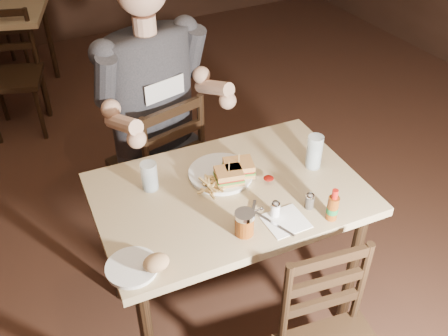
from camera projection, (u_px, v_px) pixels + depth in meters
name	position (u px, v px, depth m)	size (l,w,h in m)	color
room_shell	(239.00, 15.00, 1.87)	(7.00, 7.00, 7.00)	black
main_table	(229.00, 207.00, 2.09)	(1.13, 0.78, 0.77)	tan
chair_far	(157.00, 164.00, 2.72)	(0.41, 0.45, 0.89)	black
bg_chair_near	(12.00, 78.00, 3.56)	(0.40, 0.44, 0.86)	black
diner	(155.00, 79.00, 2.36)	(0.60, 0.47, 1.04)	#363339
dinner_plate	(221.00, 174.00, 2.11)	(0.27, 0.27, 0.02)	white
sandwich_left	(229.00, 173.00, 2.03)	(0.11, 0.09, 0.10)	#DF9F55
sandwich_right	(239.00, 164.00, 2.07)	(0.12, 0.10, 0.10)	#DF9F55
fries_pile	(219.00, 182.00, 2.03)	(0.22, 0.16, 0.04)	#F3C86F
ketchup_dollop	(269.00, 178.00, 2.07)	(0.04, 0.04, 0.01)	maroon
glass_left	(149.00, 176.00, 2.01)	(0.07, 0.07, 0.12)	silver
glass_right	(314.00, 152.00, 2.12)	(0.07, 0.07, 0.15)	silver
hot_sauce	(333.00, 205.00, 1.86)	(0.04, 0.04, 0.14)	#78360D
salt_shaker	(275.00, 209.00, 1.90)	(0.04, 0.04, 0.07)	white
pepper_shaker	(310.00, 201.00, 1.93)	(0.04, 0.04, 0.07)	#38332D
syrup_dispenser	(244.00, 223.00, 1.81)	(0.08, 0.08, 0.10)	#78360D
napkin	(285.00, 221.00, 1.89)	(0.16, 0.15, 0.00)	white
knife	(273.00, 223.00, 1.88)	(0.01, 0.20, 0.00)	silver
fork	(253.00, 214.00, 1.92)	(0.01, 0.16, 0.00)	silver
side_plate	(132.00, 268.00, 1.70)	(0.18, 0.18, 0.01)	white
bread_roll	(156.00, 263.00, 1.67)	(0.09, 0.08, 0.05)	tan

